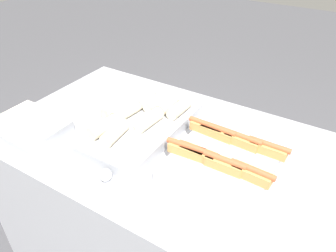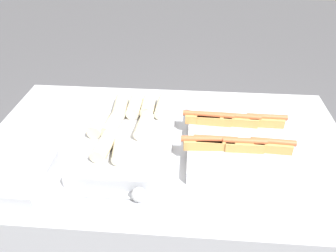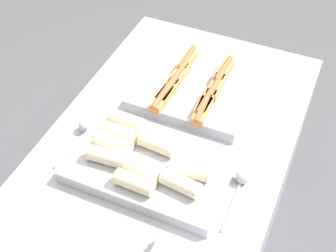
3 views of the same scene
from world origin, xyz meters
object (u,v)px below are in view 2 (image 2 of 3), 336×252
Objects in this scene: tray_side_front at (5,174)px; serving_spoon_far at (154,98)px; tray_wraps at (129,132)px; serving_spoon_near at (133,195)px; tray_hotdogs at (233,138)px.

tray_side_front is 1.25× the size of serving_spoon_far.
tray_wraps is 0.46m from tray_side_front.
tray_wraps reaches higher than serving_spoon_far.
tray_wraps reaches higher than serving_spoon_near.
tray_wraps is 0.31m from serving_spoon_far.
tray_hotdogs is 0.46m from serving_spoon_far.
tray_hotdogs is at bearing 42.17° from serving_spoon_near.
serving_spoon_far is at bearing 77.96° from tray_wraps.
serving_spoon_near is at bearing -89.50° from serving_spoon_far.
tray_side_front reaches higher than serving_spoon_near.
tray_wraps is at bearing 102.35° from serving_spoon_near.
tray_hotdogs is at bearing -1.18° from tray_wraps.
tray_side_front is 0.72m from serving_spoon_far.
serving_spoon_near is at bearing -77.65° from tray_wraps.
tray_side_front reaches higher than serving_spoon_far.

